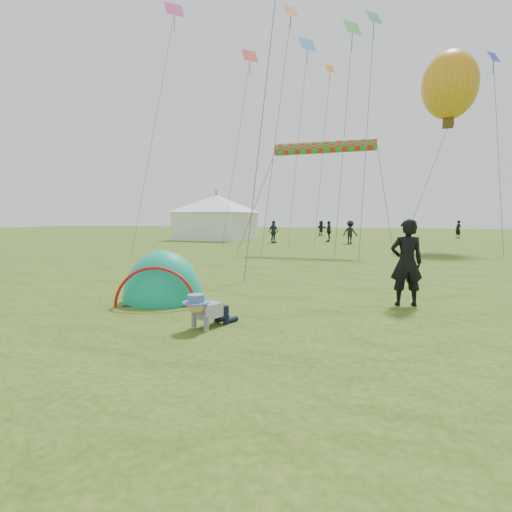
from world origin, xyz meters
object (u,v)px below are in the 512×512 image
(event_marquee, at_px, (216,216))
(balloon_kite, at_px, (450,89))
(popup_tent, at_px, (163,301))
(standing_adult, at_px, (406,263))
(crawling_toddler, at_px, (206,310))

(event_marquee, height_order, balloon_kite, balloon_kite)
(popup_tent, height_order, standing_adult, standing_adult)
(popup_tent, bearing_deg, event_marquee, 94.07)
(popup_tent, bearing_deg, crawling_toddler, -58.95)
(crawling_toddler, height_order, event_marquee, event_marquee)
(crawling_toddler, relative_size, popup_tent, 0.35)
(standing_adult, bearing_deg, popup_tent, 1.05)
(popup_tent, xyz_separation_m, balloon_kite, (7.49, 19.66, 9.54))
(crawling_toddler, distance_m, balloon_kite, 23.84)
(crawling_toddler, bearing_deg, standing_adult, 61.29)
(crawling_toddler, distance_m, popup_tent, 2.48)
(crawling_toddler, distance_m, event_marquee, 27.95)
(popup_tent, bearing_deg, balloon_kite, 50.47)
(event_marquee, distance_m, balloon_kite, 19.39)
(standing_adult, xyz_separation_m, balloon_kite, (2.41, 18.26, 8.63))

